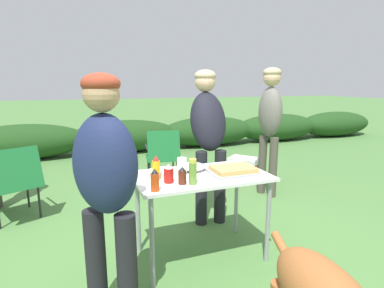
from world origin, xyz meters
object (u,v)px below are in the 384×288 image
bbq_sauce_bottle (182,176)px  camp_chair_near_hedge (163,154)px  camp_chair_green_behind_table (14,180)px  ketchup_bottle (169,174)px  plate_stack (162,172)px  standing_person_in_olive_jacket (106,180)px  hot_sauce_bottle (155,180)px  food_tray (233,170)px  mustard_bottle (156,168)px  cooler_box (245,168)px  relish_jar (193,172)px  paper_cup_stack (182,166)px  mixing_bowl (192,167)px  standing_person_in_navy_coat (270,117)px  standing_person_in_red_jacket (208,129)px  folding_table (201,183)px

bbq_sauce_bottle → camp_chair_near_hedge: size_ratio=0.16×
camp_chair_green_behind_table → ketchup_bottle: bearing=-72.2°
plate_stack → standing_person_in_olive_jacket: standing_person_in_olive_jacket is taller
hot_sauce_bottle → bbq_sauce_bottle: (0.23, 0.07, -0.01)m
food_tray → plate_stack: (-0.57, 0.18, -0.01)m
mustard_bottle → cooler_box: (1.86, 1.78, -0.66)m
relish_jar → hot_sauce_bottle: bearing=-172.0°
paper_cup_stack → standing_person_in_olive_jacket: bearing=-139.9°
bbq_sauce_bottle → hot_sauce_bottle: bearing=-162.1°
hot_sauce_bottle → cooler_box: size_ratio=0.28×
mixing_bowl → cooler_box: size_ratio=0.39×
standing_person_in_navy_coat → camp_chair_green_behind_table: 3.10m
plate_stack → cooler_box: bearing=43.1°
standing_person_in_navy_coat → camp_chair_near_hedge: standing_person_in_navy_coat is taller
cooler_box → plate_stack: bearing=94.6°
hot_sauce_bottle → standing_person_in_red_jacket: 1.24m
standing_person_in_navy_coat → camp_chair_green_behind_table: (-3.03, 0.28, -0.60)m
food_tray → mustard_bottle: (-0.65, 0.06, 0.07)m
standing_person_in_red_jacket → standing_person_in_navy_coat: (1.05, 0.40, 0.05)m
mixing_bowl → cooler_box: 2.31m
cooler_box → paper_cup_stack: bearing=98.3°
paper_cup_stack → relish_jar: 0.26m
paper_cup_stack → cooler_box: 2.46m
standing_person_in_red_jacket → camp_chair_near_hedge: standing_person_in_red_jacket is taller
relish_jar → camp_chair_green_behind_table: relish_jar is taller
paper_cup_stack → relish_jar: relish_jar is taller
relish_jar → bbq_sauce_bottle: bearing=156.6°
food_tray → camp_chair_green_behind_table: 2.38m
folding_table → standing_person_in_olive_jacket: (-0.79, -0.49, 0.27)m
bbq_sauce_bottle → standing_person_in_olive_jacket: 0.66m
plate_stack → hot_sauce_bottle: bearing=-111.8°
standing_person_in_olive_jacket → relish_jar: bearing=-120.0°
camp_chair_green_behind_table → camp_chair_near_hedge: (1.82, 0.63, 0.00)m
bbq_sauce_bottle → camp_chair_near_hedge: (0.42, 2.16, -0.34)m
standing_person_in_olive_jacket → standing_person_in_navy_coat: (2.19, 1.56, 0.13)m
relish_jar → bbq_sauce_bottle: (-0.07, 0.03, -0.03)m
ketchup_bottle → standing_person_in_navy_coat: standing_person_in_navy_coat is taller
food_tray → cooler_box: 2.28m
hot_sauce_bottle → standing_person_in_red_jacket: bearing=48.8°
plate_stack → bbq_sauce_bottle: bearing=-75.2°
mixing_bowl → paper_cup_stack: size_ratio=1.59×
relish_jar → hot_sauce_bottle: size_ratio=1.21×
food_tray → paper_cup_stack: 0.44m
plate_stack → mixing_bowl: mixing_bowl is taller
mustard_bottle → ketchup_bottle: bearing=-55.4°
food_tray → mustard_bottle: 0.66m
cooler_box → camp_chair_near_hedge: bearing=42.8°
mustard_bottle → relish_jar: bearing=-42.4°
mustard_bottle → cooler_box: bearing=43.8°
standing_person_in_red_jacket → standing_person_in_navy_coat: 1.12m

